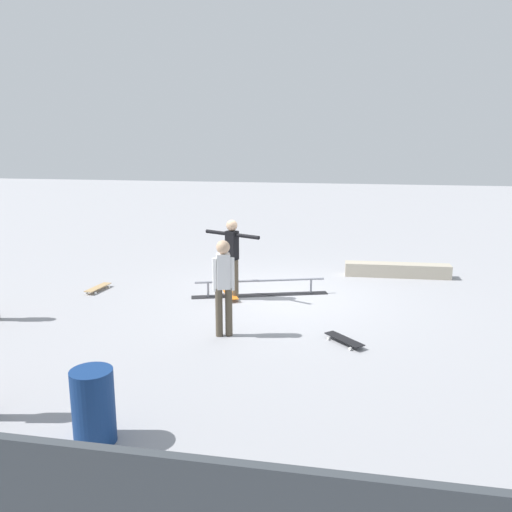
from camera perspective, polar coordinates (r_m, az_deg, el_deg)
ground_plane at (r=11.69m, az=2.66°, el=-4.35°), size 60.00×60.00×0.00m
grind_rail at (r=11.71m, az=0.45°, el=-3.51°), size 2.95×1.15×0.36m
skate_ledge at (r=13.73m, az=14.94°, el=-1.47°), size 2.59×0.51×0.34m
skater_main at (r=11.27m, az=-2.59°, el=0.28°), size 1.30×0.64×1.72m
skateboard_main at (r=11.56m, az=-2.78°, el=-4.16°), size 0.52×0.81×0.09m
bystander_white_shirt at (r=9.15m, az=-3.51°, el=-2.88°), size 0.39×0.26×1.71m
loose_skateboard_black at (r=9.18m, az=9.46°, el=-8.84°), size 0.70×0.72×0.09m
loose_skateboard_natural at (r=12.60m, az=-16.62°, el=-3.26°), size 0.33×0.82×0.09m
trash_bin at (r=6.49m, az=-17.08°, el=-15.19°), size 0.48×0.48×0.87m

